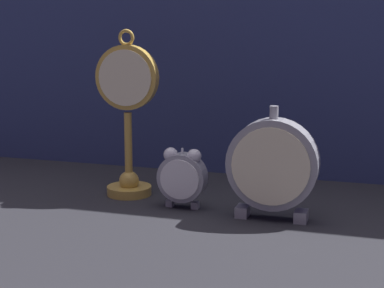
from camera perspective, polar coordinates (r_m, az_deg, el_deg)
The scene contains 5 objects.
ground_plane at distance 1.05m, azimuth -1.31°, elevation -6.60°, with size 4.00×4.00×0.00m, color #232328.
fabric_backdrop_drape at distance 1.31m, azimuth 3.27°, elevation 12.23°, with size 1.55×0.01×0.69m, color navy.
pocket_watch_on_stand at distance 1.16m, azimuth -5.74°, elevation 2.27°, with size 0.12×0.08×0.30m.
alarm_clock_twin_bell at distance 1.09m, azimuth -0.88°, elevation -2.79°, with size 0.08×0.03×0.10m.
mantel_clock_silver at distance 1.03m, azimuth 7.17°, elevation -1.89°, with size 0.15×0.04×0.18m.
Camera 1 is at (0.32, -0.95, 0.32)m, focal length 60.00 mm.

